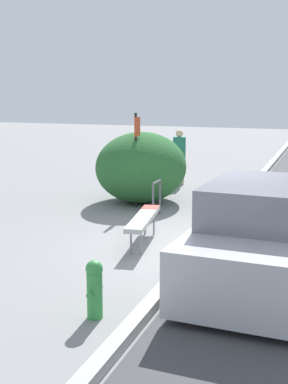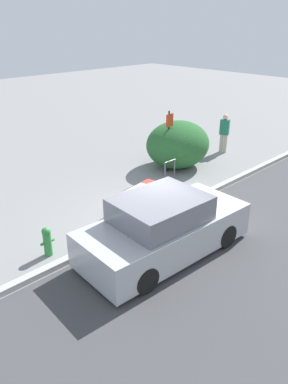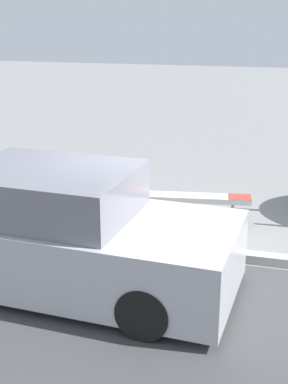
% 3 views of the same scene
% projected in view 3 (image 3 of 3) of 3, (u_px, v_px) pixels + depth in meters
% --- Properties ---
extents(ground_plane, '(60.00, 60.00, 0.00)m').
position_uv_depth(ground_plane, '(174.00, 252.00, 7.85)').
color(ground_plane, gray).
extents(curb, '(60.00, 0.20, 0.13)m').
position_uv_depth(curb, '(174.00, 248.00, 7.82)').
color(curb, '#A8A8A3').
rests_on(curb, ground_plane).
extents(bench, '(1.95, 0.61, 0.54)m').
position_uv_depth(bench, '(192.00, 198.00, 8.70)').
color(bench, gray).
rests_on(bench, ground_plane).
extents(parked_car_near, '(4.44, 2.06, 1.54)m').
position_uv_depth(parked_car_near, '(61.00, 234.00, 6.74)').
color(parked_car_near, black).
rests_on(parked_car_near, ground_plane).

